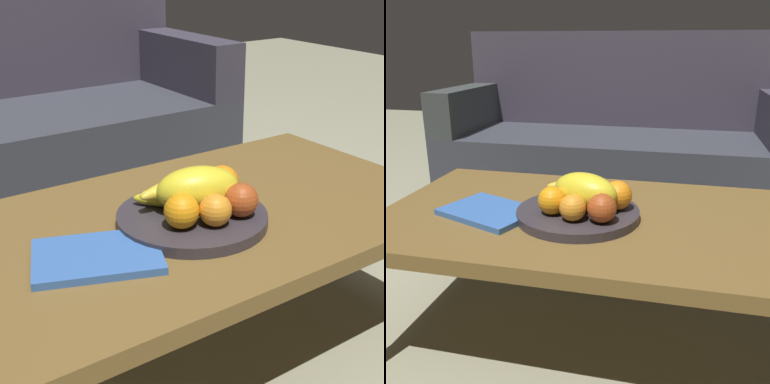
# 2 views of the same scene
# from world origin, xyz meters

# --- Properties ---
(ground_plane) EXTENTS (8.00, 8.00, 0.00)m
(ground_plane) POSITION_xyz_m (0.00, 0.00, 0.00)
(ground_plane) COLOR gray
(coffee_table) EXTENTS (1.22, 0.69, 0.38)m
(coffee_table) POSITION_xyz_m (0.00, 0.00, 0.35)
(coffee_table) COLOR brown
(coffee_table) RESTS_ON ground_plane
(fruit_bowl) EXTENTS (0.34, 0.34, 0.03)m
(fruit_bowl) POSITION_xyz_m (-0.04, -0.04, 0.40)
(fruit_bowl) COLOR #342E35
(fruit_bowl) RESTS_ON coffee_table
(melon_large_front) EXTENTS (0.21, 0.16, 0.10)m
(melon_large_front) POSITION_xyz_m (-0.02, -0.03, 0.46)
(melon_large_front) COLOR yellow
(melon_large_front) RESTS_ON fruit_bowl
(orange_front) EXTENTS (0.07, 0.07, 0.07)m
(orange_front) POSITION_xyz_m (-0.04, -0.11, 0.44)
(orange_front) COLOR orange
(orange_front) RESTS_ON fruit_bowl
(orange_left) EXTENTS (0.08, 0.08, 0.08)m
(orange_left) POSITION_xyz_m (-0.10, -0.08, 0.45)
(orange_left) COLOR orange
(orange_left) RESTS_ON fruit_bowl
(orange_right) EXTENTS (0.08, 0.08, 0.08)m
(orange_right) POSITION_xyz_m (0.06, -0.01, 0.45)
(orange_right) COLOR orange
(orange_right) RESTS_ON fruit_bowl
(apple_front) EXTENTS (0.08, 0.08, 0.08)m
(apple_front) POSITION_xyz_m (0.04, -0.11, 0.45)
(apple_front) COLOR #AD481D
(apple_front) RESTS_ON fruit_bowl
(banana_bunch) EXTENTS (0.16, 0.13, 0.06)m
(banana_bunch) POSITION_xyz_m (-0.07, 0.02, 0.44)
(banana_bunch) COLOR yellow
(banana_bunch) RESTS_ON fruit_bowl
(magazine) EXTENTS (0.30, 0.26, 0.02)m
(magazine) POSITION_xyz_m (-0.29, -0.07, 0.39)
(magazine) COLOR #3866B7
(magazine) RESTS_ON coffee_table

